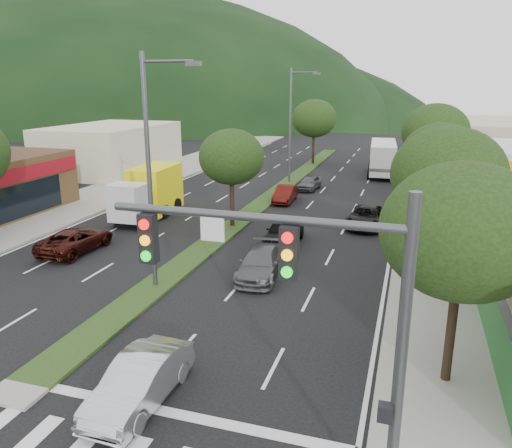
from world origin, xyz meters
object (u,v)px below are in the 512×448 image
(tree_r_c, at_px, (440,156))
(streetlight_near, at_px, (153,163))
(car_queue_d, at_px, (366,217))
(tree_r_b, at_px, (448,175))
(tree_med_near, at_px, (231,157))
(car_queue_c, at_px, (285,194))
(tree_r_e, at_px, (432,125))
(car_queue_a, at_px, (284,231))
(car_queue_b, at_px, (260,263))
(motorhome, at_px, (383,158))
(box_truck, at_px, (150,194))
(tree_med_far, at_px, (314,118))
(sedan_silver, at_px, (140,381))
(traffic_signal, at_px, (321,305))
(suv_maroon, at_px, (76,240))
(car_queue_e, at_px, (310,183))
(tree_r_d, at_px, (435,132))
(streetlight_mid, at_px, (292,120))
(tree_r_a, at_px, (463,232))

(tree_r_c, relative_size, streetlight_near, 0.65)
(car_queue_d, bearing_deg, tree_r_b, -61.94)
(tree_med_near, bearing_deg, car_queue_c, 78.91)
(tree_r_e, distance_m, car_queue_a, 25.98)
(tree_r_c, height_order, tree_med_near, tree_r_c)
(streetlight_near, bearing_deg, tree_r_b, 18.73)
(tree_med_near, relative_size, car_queue_b, 1.36)
(motorhome, bearing_deg, tree_r_c, -81.71)
(box_truck, bearing_deg, tree_r_b, 156.57)
(tree_med_far, xyz_separation_m, car_queue_c, (1.50, -18.35, -4.39))
(tree_med_far, relative_size, sedan_silver, 1.66)
(traffic_signal, relative_size, car_queue_c, 1.86)
(tree_r_c, distance_m, car_queue_c, 12.62)
(tree_med_far, distance_m, car_queue_a, 28.94)
(suv_maroon, relative_size, car_queue_d, 1.02)
(car_queue_d, relative_size, box_truck, 0.67)
(suv_maroon, distance_m, car_queue_e, 21.46)
(tree_r_e, relative_size, streetlight_near, 0.67)
(tree_r_d, height_order, car_queue_a, tree_r_d)
(tree_r_d, distance_m, streetlight_mid, 12.18)
(tree_med_far, height_order, streetlight_near, streetlight_near)
(tree_r_e, distance_m, streetlight_mid, 13.73)
(tree_r_d, relative_size, car_queue_d, 1.57)
(traffic_signal, height_order, streetlight_near, streetlight_near)
(tree_med_near, relative_size, sedan_silver, 1.44)
(suv_maroon, relative_size, car_queue_a, 1.06)
(tree_med_near, xyz_separation_m, suv_maroon, (-6.42, -6.93, -3.78))
(sedan_silver, bearing_deg, car_queue_a, 90.02)
(tree_r_c, relative_size, car_queue_b, 1.47)
(tree_med_near, xyz_separation_m, tree_med_far, (0.00, 26.00, 0.58))
(car_queue_a, height_order, car_queue_e, car_queue_a)
(car_queue_d, bearing_deg, tree_med_near, -158.29)
(car_queue_e, height_order, box_truck, box_truck)
(box_truck, height_order, motorhome, box_truck)
(suv_maroon, xyz_separation_m, car_queue_a, (10.37, 4.58, 0.10))
(traffic_signal, xyz_separation_m, tree_med_near, (-9.03, 19.54, -0.22))
(suv_maroon, distance_m, motorhome, 31.98)
(car_queue_e, bearing_deg, motorhome, 63.44)
(suv_maroon, xyz_separation_m, car_queue_e, (8.79, 19.58, -0.05))
(car_queue_b, bearing_deg, traffic_signal, -73.81)
(streetlight_near, xyz_separation_m, car_queue_e, (2.16, 22.65, -4.99))
(car_queue_e, distance_m, box_truck, 14.59)
(car_queue_a, bearing_deg, traffic_signal, -75.30)
(box_truck, bearing_deg, tree_r_d, -151.34)
(tree_r_a, bearing_deg, car_queue_b, 140.06)
(sedan_silver, xyz_separation_m, motorhome, (4.07, 39.34, 1.01))
(car_queue_c, bearing_deg, suv_maroon, -120.44)
(tree_r_c, bearing_deg, suv_maroon, -154.13)
(box_truck, bearing_deg, car_queue_d, -175.68)
(tree_med_far, bearing_deg, sedan_silver, -85.20)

